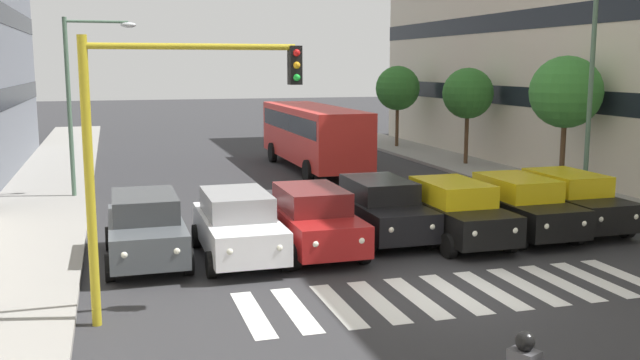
{
  "coord_description": "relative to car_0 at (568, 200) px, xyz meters",
  "views": [
    {
      "loc": [
        7.05,
        13.34,
        4.96
      ],
      "look_at": [
        1.35,
        -5.8,
        1.68
      ],
      "focal_mm": 39.44,
      "sensor_mm": 36.0,
      "label": 1
    }
  ],
  "objects": [
    {
      "name": "street_tree_1",
      "position": [
        -3.51,
        -5.29,
        3.03
      ],
      "size": [
        2.77,
        2.77,
        5.16
      ],
      "color": "#513823",
      "rests_on": "sidewalk_left"
    },
    {
      "name": "street_lamp_left",
      "position": [
        -1.92,
        -2.26,
        4.02
      ],
      "size": [
        2.59,
        0.28,
        7.94
      ],
      "color": "#4C6B56",
      "rests_on": "sidewalk_left"
    },
    {
      "name": "street_tree_2",
      "position": [
        -3.43,
        -12.88,
        2.69
      ],
      "size": [
        2.47,
        2.47,
        4.67
      ],
      "color": "#513823",
      "rests_on": "sidewalk_left"
    },
    {
      "name": "car_4",
      "position": [
        8.21,
        0.35,
        0.0
      ],
      "size": [
        2.02,
        4.44,
        1.72
      ],
      "color": "maroon",
      "rests_on": "ground_plane"
    },
    {
      "name": "car_5",
      "position": [
        10.25,
        0.44,
        0.0
      ],
      "size": [
        2.02,
        4.44,
        1.72
      ],
      "color": "silver",
      "rests_on": "ground_plane"
    },
    {
      "name": "car_6",
      "position": [
        12.54,
        0.05,
        0.0
      ],
      "size": [
        2.02,
        4.44,
        1.72
      ],
      "color": "#474C51",
      "rests_on": "ground_plane"
    },
    {
      "name": "ground_plane",
      "position": [
        6.2,
        4.63,
        -0.89
      ],
      "size": [
        180.0,
        180.0,
        0.0
      ],
      "primitive_type": "plane",
      "color": "#2D2D30"
    },
    {
      "name": "car_3",
      "position": [
        5.95,
        -0.48,
        0.0
      ],
      "size": [
        2.02,
        4.44,
        1.72
      ],
      "color": "black",
      "rests_on": "ground_plane"
    },
    {
      "name": "street_tree_3",
      "position": [
        -3.09,
        -20.8,
        2.69
      ],
      "size": [
        2.61,
        2.61,
        4.75
      ],
      "color": "#513823",
      "rests_on": "sidewalk_left"
    },
    {
      "name": "traffic_light_gantry",
      "position": [
        12.51,
        4.37,
        2.8
      ],
      "size": [
        4.18,
        0.36,
        5.5
      ],
      "color": "#AD991E",
      "rests_on": "ground_plane"
    },
    {
      "name": "bus_behind_traffic",
      "position": [
        4.11,
        -13.98,
        0.97
      ],
      "size": [
        2.78,
        10.5,
        3.0
      ],
      "color": "red",
      "rests_on": "ground_plane"
    },
    {
      "name": "car_1",
      "position": [
        1.92,
        0.3,
        0.0
      ],
      "size": [
        2.02,
        4.44,
        1.72
      ],
      "color": "black",
      "rests_on": "ground_plane"
    },
    {
      "name": "car_0",
      "position": [
        0.0,
        0.0,
        0.0
      ],
      "size": [
        2.02,
        4.44,
        1.72
      ],
      "color": "black",
      "rests_on": "ground_plane"
    },
    {
      "name": "crosswalk_markings",
      "position": [
        6.2,
        4.63,
        -0.88
      ],
      "size": [
        9.45,
        2.8,
        0.01
      ],
      "color": "silver",
      "rests_on": "ground_plane"
    },
    {
      "name": "street_lamp_right",
      "position": [
        14.27,
        -9.27,
        3.26
      ],
      "size": [
        2.57,
        0.28,
        6.5
      ],
      "color": "#4C6B56",
      "rests_on": "sidewalk_right"
    },
    {
      "name": "car_2",
      "position": [
        4.11,
        0.48,
        0.0
      ],
      "size": [
        2.02,
        4.44,
        1.72
      ],
      "color": "black",
      "rests_on": "ground_plane"
    }
  ]
}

